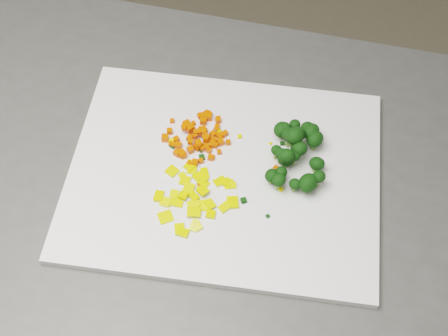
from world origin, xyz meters
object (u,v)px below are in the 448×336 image
at_px(carrot_pile, 196,132).
at_px(pepper_pile, 194,195).
at_px(broccoli_pile, 300,149).
at_px(counter_block, 198,285).
at_px(cutting_board, 224,174).

relative_size(carrot_pile, pepper_pile, 0.86).
relative_size(pepper_pile, broccoli_pile, 0.97).
xyz_separation_m(counter_block, cutting_board, (0.05, 0.02, 0.46)).
distance_m(carrot_pile, pepper_pile, 0.11).
relative_size(cutting_board, pepper_pile, 3.88).
relative_size(carrot_pile, broccoli_pile, 0.83).
height_order(counter_block, pepper_pile, pepper_pile).
xyz_separation_m(cutting_board, pepper_pile, (-0.02, -0.06, 0.01)).
height_order(carrot_pile, pepper_pile, carrot_pile).
xyz_separation_m(cutting_board, broccoli_pile, (0.10, 0.07, 0.04)).
bearing_deg(counter_block, cutting_board, 21.41).
bearing_deg(counter_block, broccoli_pile, 30.91).
bearing_deg(pepper_pile, broccoli_pile, 48.32).
distance_m(cutting_board, pepper_pile, 0.07).
height_order(cutting_board, carrot_pile, carrot_pile).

